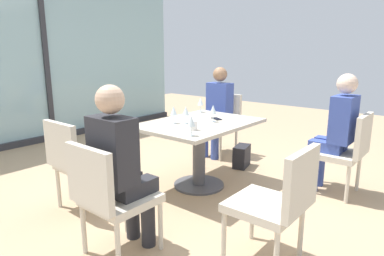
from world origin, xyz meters
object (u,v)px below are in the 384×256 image
(chair_side_end, at_px, (109,194))
(chair_front_left, at_px, (278,200))
(dining_table_main, at_px, (199,138))
(person_side_end, at_px, (120,162))
(chair_front_right, at_px, (346,149))
(wine_glass_1, at_px, (186,111))
(person_far_right, at_px, (217,107))
(person_front_right, at_px, (337,128))
(coffee_cup, at_px, (193,125))
(chair_far_left, at_px, (77,160))
(handbag_0, at_px, (242,156))
(wine_glass_0, at_px, (201,102))
(wine_glass_2, at_px, (191,122))
(chair_far_right, at_px, (221,120))
(wine_glass_4, at_px, (174,111))
(cell_phone_on_table, at_px, (217,119))
(wine_glass_3, at_px, (213,110))

(chair_side_end, height_order, chair_front_left, same)
(dining_table_main, xyz_separation_m, person_side_end, (-1.34, -0.34, 0.15))
(chair_front_right, height_order, wine_glass_1, wine_glass_1)
(chair_side_end, height_order, wine_glass_1, wine_glass_1)
(chair_side_end, distance_m, person_far_right, 2.66)
(person_front_right, xyz_separation_m, coffee_cup, (-1.11, 1.01, 0.08))
(chair_far_left, bearing_deg, coffee_cup, -39.75)
(chair_far_left, distance_m, handbag_0, 2.13)
(chair_far_left, relative_size, wine_glass_0, 4.70)
(chair_front_right, height_order, wine_glass_2, wine_glass_2)
(coffee_cup, bearing_deg, chair_far_right, 25.16)
(wine_glass_0, relative_size, handbag_0, 0.62)
(person_side_end, relative_size, wine_glass_4, 6.81)
(person_side_end, bearing_deg, wine_glass_1, 18.76)
(chair_front_left, bearing_deg, wine_glass_0, 52.71)
(chair_front_left, distance_m, person_far_right, 2.60)
(chair_far_right, xyz_separation_m, person_far_right, (-0.11, -0.00, 0.20))
(wine_glass_0, distance_m, coffee_cup, 0.98)
(wine_glass_4, height_order, coffee_cup, wine_glass_4)
(dining_table_main, bearing_deg, chair_front_left, -121.06)
(chair_front_left, bearing_deg, dining_table_main, 58.94)
(person_front_right, xyz_separation_m, cell_phone_on_table, (-0.53, 1.14, 0.03))
(person_side_end, height_order, wine_glass_2, person_side_end)
(cell_phone_on_table, height_order, handbag_0, cell_phone_on_table)
(wine_glass_1, relative_size, wine_glass_2, 1.00)
(dining_table_main, distance_m, chair_far_right, 1.28)
(chair_front_left, xyz_separation_m, wine_glass_1, (0.64, 1.36, 0.37))
(dining_table_main, bearing_deg, chair_front_right, -58.94)
(person_front_right, distance_m, wine_glass_3, 1.29)
(chair_side_end, height_order, wine_glass_0, wine_glass_0)
(chair_far_right, bearing_deg, handbag_0, -119.37)
(chair_far_left, bearing_deg, chair_front_right, -42.95)
(wine_glass_1, xyz_separation_m, wine_glass_3, (0.25, -0.17, 0.00))
(chair_far_left, distance_m, wine_glass_4, 1.07)
(person_far_right, height_order, person_side_end, same)
(person_front_right, distance_m, wine_glass_0, 1.59)
(wine_glass_3, xyz_separation_m, coffee_cup, (-0.43, -0.08, -0.09))
(chair_far_right, xyz_separation_m, person_front_right, (-0.38, -1.71, 0.20))
(person_far_right, bearing_deg, chair_far_left, 180.00)
(chair_front_left, relative_size, handbag_0, 2.90)
(dining_table_main, bearing_deg, cell_phone_on_table, -11.62)
(chair_front_right, bearing_deg, wine_glass_3, 119.64)
(chair_front_right, relative_size, chair_side_end, 1.00)
(chair_front_right, bearing_deg, person_front_right, 90.00)
(wine_glass_2, height_order, handbag_0, wine_glass_2)
(chair_front_right, distance_m, coffee_cup, 1.60)
(chair_front_left, height_order, cell_phone_on_table, chair_front_left)
(wine_glass_3, bearing_deg, wine_glass_1, 145.64)
(wine_glass_2, distance_m, handbag_0, 1.58)
(wine_glass_0, bearing_deg, chair_side_end, -160.03)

